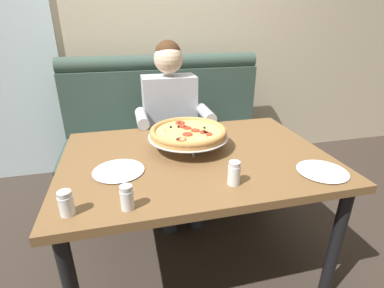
{
  "coord_description": "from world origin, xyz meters",
  "views": [
    {
      "loc": [
        -0.34,
        -1.33,
        1.4
      ],
      "look_at": [
        -0.03,
        -0.04,
        0.82
      ],
      "focal_mm": 26.66,
      "sensor_mm": 36.0,
      "label": 1
    }
  ],
  "objects": [
    {
      "name": "ground_plane",
      "position": [
        0.0,
        0.0,
        0.0
      ],
      "size": [
        16.0,
        16.0,
        0.0
      ],
      "primitive_type": "plane",
      "color": "#382D26"
    },
    {
      "name": "booth_bench",
      "position": [
        0.0,
        0.95,
        0.4
      ],
      "size": [
        1.72,
        0.78,
        1.13
      ],
      "color": "#384C42",
      "rests_on": "ground_plane"
    },
    {
      "name": "shaker_parmesan",
      "position": [
        -0.59,
        -0.38,
        0.78
      ],
      "size": [
        0.05,
        0.05,
        0.1
      ],
      "color": "white",
      "rests_on": "dining_table"
    },
    {
      "name": "patio_chair",
      "position": [
        -1.67,
        2.08,
        0.52
      ],
      "size": [
        0.42,
        0.42,
        0.86
      ],
      "color": "black",
      "rests_on": "ground_plane"
    },
    {
      "name": "dining_table",
      "position": [
        0.0,
        0.0,
        0.66
      ],
      "size": [
        1.39,
        0.97,
        0.74
      ],
      "color": "brown",
      "rests_on": "ground_plane"
    },
    {
      "name": "shaker_pepper_flakes",
      "position": [
        -0.37,
        -0.39,
        0.78
      ],
      "size": [
        0.05,
        0.05,
        0.1
      ],
      "color": "white",
      "rests_on": "dining_table"
    },
    {
      "name": "back_wall_with_window",
      "position": [
        0.0,
        1.52,
        1.4
      ],
      "size": [
        6.0,
        0.12,
        2.8
      ],
      "primitive_type": "cube",
      "color": "beige",
      "rests_on": "ground_plane"
    },
    {
      "name": "pizza",
      "position": [
        -0.02,
        0.1,
        0.83
      ],
      "size": [
        0.44,
        0.44,
        0.13
      ],
      "color": "silver",
      "rests_on": "dining_table"
    },
    {
      "name": "plate_near_right",
      "position": [
        0.54,
        -0.32,
        0.75
      ],
      "size": [
        0.24,
        0.24,
        0.02
      ],
      "color": "white",
      "rests_on": "dining_table"
    },
    {
      "name": "shaker_oregano",
      "position": [
        0.09,
        -0.32,
        0.79
      ],
      "size": [
        0.06,
        0.06,
        0.11
      ],
      "color": "white",
      "rests_on": "dining_table"
    },
    {
      "name": "diner_main",
      "position": [
        -0.01,
        0.69,
        0.71
      ],
      "size": [
        0.54,
        0.64,
        1.27
      ],
      "color": "#2D3342",
      "rests_on": "ground_plane"
    },
    {
      "name": "plate_near_left",
      "position": [
        -0.4,
        -0.09,
        0.75
      ],
      "size": [
        0.24,
        0.24,
        0.02
      ],
      "color": "white",
      "rests_on": "dining_table"
    }
  ]
}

